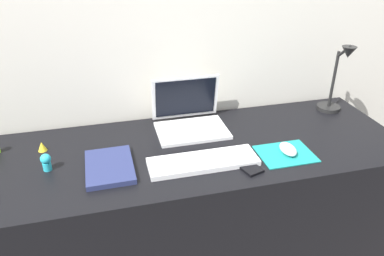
% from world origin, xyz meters
% --- Properties ---
extents(back_wall, '(2.99, 0.05, 1.47)m').
position_xyz_m(back_wall, '(0.00, 0.34, 0.73)').
color(back_wall, silver).
rests_on(back_wall, ground_plane).
extents(desk, '(1.79, 0.61, 0.74)m').
position_xyz_m(desk, '(0.00, 0.00, 0.37)').
color(desk, black).
rests_on(desk, ground_plane).
extents(laptop, '(0.30, 0.24, 0.21)m').
position_xyz_m(laptop, '(0.05, 0.18, 0.79)').
color(laptop, white).
rests_on(laptop, desk).
extents(keyboard, '(0.41, 0.13, 0.02)m').
position_xyz_m(keyboard, '(0.03, -0.12, 0.75)').
color(keyboard, white).
rests_on(keyboard, desk).
extents(mousepad, '(0.21, 0.17, 0.00)m').
position_xyz_m(mousepad, '(0.36, -0.14, 0.74)').
color(mousepad, teal).
rests_on(mousepad, desk).
extents(mouse, '(0.06, 0.10, 0.03)m').
position_xyz_m(mouse, '(0.37, -0.14, 0.76)').
color(mouse, white).
rests_on(mouse, mousepad).
extents(cell_phone, '(0.10, 0.14, 0.01)m').
position_xyz_m(cell_phone, '(0.18, -0.18, 0.74)').
color(cell_phone, black).
rests_on(cell_phone, desk).
extents(desk_lamp, '(0.11, 0.15, 0.33)m').
position_xyz_m(desk_lamp, '(0.75, 0.16, 0.90)').
color(desk_lamp, black).
rests_on(desk_lamp, desk).
extents(notebook_pad, '(0.17, 0.24, 0.02)m').
position_xyz_m(notebook_pad, '(-0.31, -0.07, 0.75)').
color(notebook_pad, navy).
rests_on(notebook_pad, desk).
extents(toy_figurine_yellow, '(0.03, 0.03, 0.04)m').
position_xyz_m(toy_figurine_yellow, '(-0.56, 0.13, 0.76)').
color(toy_figurine_yellow, yellow).
rests_on(toy_figurine_yellow, desk).
extents(toy_figurine_cyan, '(0.04, 0.04, 0.07)m').
position_xyz_m(toy_figurine_cyan, '(-0.53, -0.02, 0.78)').
color(toy_figurine_cyan, '#28B7CC').
rests_on(toy_figurine_cyan, desk).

